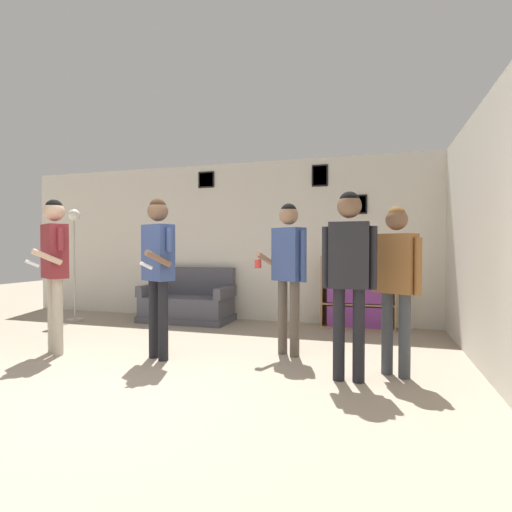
# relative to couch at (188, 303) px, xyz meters

# --- Properties ---
(ground_plane) EXTENTS (20.00, 20.00, 0.00)m
(ground_plane) POSITION_rel_couch_xyz_m (0.90, -3.45, -0.30)
(ground_plane) COLOR gray
(wall_back) EXTENTS (8.70, 0.08, 2.70)m
(wall_back) POSITION_rel_couch_xyz_m (0.90, 0.42, 1.06)
(wall_back) COLOR silver
(wall_back) RESTS_ON ground_plane
(wall_right) EXTENTS (0.06, 6.24, 2.70)m
(wall_right) POSITION_rel_couch_xyz_m (4.08, -1.53, 1.05)
(wall_right) COLOR silver
(wall_right) RESTS_ON ground_plane
(couch) EXTENTS (1.51, 0.80, 0.89)m
(couch) POSITION_rel_couch_xyz_m (0.00, 0.00, 0.00)
(couch) COLOR #4C4C56
(couch) RESTS_ON ground_plane
(bookshelf) EXTENTS (1.11, 0.30, 1.12)m
(bookshelf) POSITION_rel_couch_xyz_m (2.78, 0.20, 0.26)
(bookshelf) COLOR #A87F51
(bookshelf) RESTS_ON ground_plane
(floor_lamp) EXTENTS (0.28, 0.28, 1.89)m
(floor_lamp) POSITION_rel_couch_xyz_m (-1.84, -0.55, 1.02)
(floor_lamp) COLOR #ADA89E
(floor_lamp) RESTS_ON ground_plane
(person_player_foreground_left) EXTENTS (0.45, 0.61, 1.80)m
(person_player_foreground_left) POSITION_rel_couch_xyz_m (-0.55, -2.36, 0.83)
(person_player_foreground_left) COLOR #B7AD99
(person_player_foreground_left) RESTS_ON ground_plane
(person_player_foreground_center) EXTENTS (0.46, 0.59, 1.78)m
(person_player_foreground_center) POSITION_rel_couch_xyz_m (0.73, -2.21, 0.81)
(person_player_foreground_center) COLOR black
(person_player_foreground_center) RESTS_ON ground_plane
(person_watcher_holding_cup) EXTENTS (0.59, 0.36, 1.75)m
(person_watcher_holding_cup) POSITION_rel_couch_xyz_m (2.08, -1.63, 0.79)
(person_watcher_holding_cup) COLOR brown
(person_watcher_holding_cup) RESTS_ON ground_plane
(person_spectator_near_bookshelf) EXTENTS (0.50, 0.22, 1.76)m
(person_spectator_near_bookshelf) POSITION_rel_couch_xyz_m (2.81, -2.36, 0.79)
(person_spectator_near_bookshelf) COLOR black
(person_spectator_near_bookshelf) RESTS_ON ground_plane
(person_spectator_far_right) EXTENTS (0.44, 0.36, 1.64)m
(person_spectator_far_right) POSITION_rel_couch_xyz_m (3.23, -2.07, 0.70)
(person_spectator_far_right) COLOR #3D4247
(person_spectator_far_right) RESTS_ON ground_plane
(drinking_cup) EXTENTS (0.07, 0.07, 0.12)m
(drinking_cup) POSITION_rel_couch_xyz_m (2.60, 0.20, 0.88)
(drinking_cup) COLOR red
(drinking_cup) RESTS_ON bookshelf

